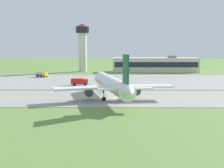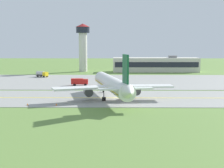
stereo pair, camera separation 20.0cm
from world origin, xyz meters
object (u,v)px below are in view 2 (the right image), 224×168
at_px(control_tower, 83,43).
at_px(service_truck_baggage, 79,82).
at_px(service_truck_fuel, 42,74).
at_px(airplane_lead, 112,85).

bearing_deg(control_tower, service_truck_baggage, -85.72).
height_order(service_truck_baggage, service_truck_fuel, service_truck_fuel).
distance_m(service_truck_baggage, control_tower, 62.98).
xyz_separation_m(airplane_lead, control_tower, (-16.71, 91.20, 11.38)).
height_order(airplane_lead, service_truck_fuel, airplane_lead).
height_order(service_truck_fuel, control_tower, control_tower).
relative_size(service_truck_baggage, control_tower, 0.24).
bearing_deg(service_truck_fuel, airplane_lead, -61.86).
bearing_deg(service_truck_baggage, airplane_lead, -67.96).
distance_m(service_truck_fuel, control_tower, 37.27).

